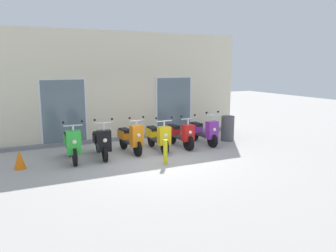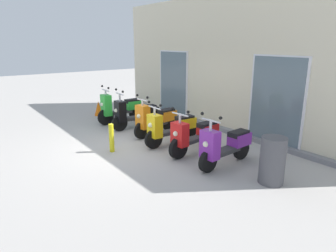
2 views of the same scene
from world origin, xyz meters
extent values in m
plane|color=#A8A39E|center=(0.00, 0.00, 0.00)|extent=(40.00, 40.00, 0.00)
cube|color=beige|center=(0.00, 3.10, 1.98)|extent=(9.74, 0.30, 3.96)
cube|color=slate|center=(0.00, 2.85, 0.06)|extent=(9.74, 0.20, 0.12)
cube|color=silver|center=(-2.11, 2.93, 1.15)|extent=(1.57, 0.04, 2.30)
cube|color=slate|center=(-2.11, 2.91, 1.15)|extent=(1.45, 0.02, 2.22)
cube|color=silver|center=(2.11, 2.93, 1.15)|extent=(1.57, 0.04, 2.30)
cube|color=slate|center=(2.11, 2.91, 1.15)|extent=(1.45, 0.02, 2.22)
cylinder|color=black|center=(-2.28, 0.32, 0.26)|extent=(0.11, 0.53, 0.53)
cylinder|color=black|center=(-2.23, 1.43, 0.26)|extent=(0.11, 0.53, 0.53)
cube|color=#2D2D30|center=(-2.26, 0.87, 0.36)|extent=(0.29, 0.70, 0.09)
cube|color=green|center=(-2.28, 0.36, 0.65)|extent=(0.39, 0.26, 0.66)
sphere|color=#F2EFCC|center=(-2.28, 0.23, 0.69)|extent=(0.12, 0.12, 0.12)
cube|color=green|center=(-2.24, 1.33, 0.55)|extent=(0.32, 0.53, 0.28)
cube|color=black|center=(-2.24, 1.29, 0.69)|extent=(0.28, 0.49, 0.11)
cylinder|color=silver|center=(-2.28, 0.36, 1.06)|extent=(0.06, 0.06, 0.19)
cylinder|color=silver|center=(-2.28, 0.36, 1.13)|extent=(0.50, 0.06, 0.04)
sphere|color=black|center=(-2.03, 0.35, 1.23)|extent=(0.07, 0.07, 0.07)
sphere|color=black|center=(-2.53, 0.37, 1.23)|extent=(0.07, 0.07, 0.07)
cylinder|color=black|center=(-1.42, 0.36, 0.24)|extent=(0.14, 0.49, 0.48)
cylinder|color=black|center=(-1.33, 1.48, 0.24)|extent=(0.14, 0.49, 0.48)
cube|color=#2D2D30|center=(-1.37, 0.92, 0.34)|extent=(0.32, 0.72, 0.09)
cube|color=black|center=(-1.42, 0.40, 0.61)|extent=(0.40, 0.27, 0.61)
sphere|color=#F2EFCC|center=(-1.43, 0.27, 0.65)|extent=(0.12, 0.12, 0.12)
cube|color=black|center=(-1.34, 1.38, 0.49)|extent=(0.34, 0.54, 0.28)
cube|color=black|center=(-1.34, 1.34, 0.63)|extent=(0.30, 0.50, 0.11)
cylinder|color=silver|center=(-1.42, 0.40, 1.02)|extent=(0.06, 0.06, 0.26)
cylinder|color=silver|center=(-1.42, 0.40, 1.13)|extent=(0.50, 0.08, 0.04)
sphere|color=black|center=(-1.17, 0.38, 1.23)|extent=(0.07, 0.07, 0.07)
sphere|color=black|center=(-1.66, 0.42, 1.23)|extent=(0.07, 0.07, 0.07)
cylinder|color=black|center=(-0.36, 0.50, 0.24)|extent=(0.13, 0.49, 0.49)
cylinder|color=black|center=(-0.47, 1.54, 0.24)|extent=(0.13, 0.49, 0.49)
cube|color=#2D2D30|center=(-0.42, 1.02, 0.34)|extent=(0.32, 0.67, 0.09)
cube|color=orange|center=(-0.37, 0.54, 0.63)|extent=(0.40, 0.28, 0.64)
sphere|color=#F2EFCC|center=(-0.35, 0.41, 0.67)|extent=(0.12, 0.12, 0.12)
cube|color=orange|center=(-0.46, 1.44, 0.52)|extent=(0.35, 0.55, 0.28)
cube|color=black|center=(-0.46, 1.40, 0.66)|extent=(0.31, 0.50, 0.11)
cylinder|color=silver|center=(-0.37, 0.54, 1.02)|extent=(0.06, 0.06, 0.19)
cylinder|color=silver|center=(-0.37, 0.54, 1.09)|extent=(0.45, 0.08, 0.04)
sphere|color=black|center=(-0.14, 0.56, 1.19)|extent=(0.07, 0.07, 0.07)
sphere|color=black|center=(-0.59, 0.51, 1.19)|extent=(0.07, 0.07, 0.07)
cylinder|color=black|center=(0.47, 0.33, 0.24)|extent=(0.10, 0.49, 0.49)
cylinder|color=black|center=(0.50, 1.45, 0.24)|extent=(0.10, 0.49, 0.49)
cube|color=#2D2D30|center=(0.49, 0.89, 0.34)|extent=(0.27, 0.70, 0.09)
cube|color=yellow|center=(0.47, 0.37, 0.59)|extent=(0.39, 0.25, 0.57)
sphere|color=#F2EFCC|center=(0.47, 0.24, 0.63)|extent=(0.12, 0.12, 0.12)
cube|color=yellow|center=(0.50, 1.35, 0.51)|extent=(0.31, 0.53, 0.28)
cube|color=black|center=(0.49, 1.31, 0.65)|extent=(0.27, 0.49, 0.11)
cylinder|color=silver|center=(0.47, 0.37, 0.96)|extent=(0.06, 0.06, 0.22)
cylinder|color=silver|center=(0.47, 0.37, 1.05)|extent=(0.52, 0.05, 0.04)
sphere|color=black|center=(0.73, 0.36, 1.15)|extent=(0.07, 0.07, 0.07)
sphere|color=black|center=(0.22, 0.37, 1.15)|extent=(0.07, 0.07, 0.07)
cylinder|color=black|center=(1.37, 0.41, 0.25)|extent=(0.15, 0.51, 0.51)
cylinder|color=black|center=(1.29, 1.50, 0.25)|extent=(0.15, 0.51, 0.51)
cube|color=#2D2D30|center=(1.33, 0.95, 0.35)|extent=(0.31, 0.69, 0.09)
cube|color=red|center=(1.37, 0.45, 0.58)|extent=(0.40, 0.27, 0.53)
sphere|color=#F2EFCC|center=(1.38, 0.32, 0.62)|extent=(0.12, 0.12, 0.12)
cube|color=red|center=(1.30, 1.40, 0.50)|extent=(0.34, 0.54, 0.28)
cube|color=black|center=(1.30, 1.36, 0.64)|extent=(0.30, 0.50, 0.11)
cylinder|color=silver|center=(1.37, 0.45, 0.95)|extent=(0.06, 0.06, 0.24)
cylinder|color=silver|center=(1.37, 0.45, 1.05)|extent=(0.51, 0.08, 0.04)
sphere|color=black|center=(1.62, 0.47, 1.15)|extent=(0.07, 0.07, 0.07)
sphere|color=black|center=(1.12, 0.43, 1.15)|extent=(0.07, 0.07, 0.07)
cylinder|color=black|center=(2.32, 0.44, 0.23)|extent=(0.14, 0.47, 0.47)
cylinder|color=black|center=(2.24, 1.56, 0.23)|extent=(0.14, 0.47, 0.47)
cube|color=#2D2D30|center=(2.28, 1.00, 0.33)|extent=(0.31, 0.71, 0.09)
cube|color=purple|center=(2.31, 0.48, 0.59)|extent=(0.40, 0.26, 0.59)
sphere|color=#F2EFCC|center=(2.32, 0.35, 0.63)|extent=(0.12, 0.12, 0.12)
cube|color=purple|center=(2.25, 1.46, 0.50)|extent=(0.33, 0.54, 0.28)
cube|color=black|center=(2.25, 1.42, 0.64)|extent=(0.29, 0.50, 0.11)
cylinder|color=silver|center=(2.31, 0.48, 0.99)|extent=(0.06, 0.06, 0.25)
cylinder|color=silver|center=(2.31, 0.48, 1.10)|extent=(0.48, 0.07, 0.04)
sphere|color=black|center=(2.55, 0.49, 1.20)|extent=(0.07, 0.07, 0.07)
sphere|color=black|center=(2.07, 0.46, 1.20)|extent=(0.07, 0.07, 0.07)
cone|color=orange|center=(-3.66, 0.68, 0.26)|extent=(0.32, 0.32, 0.52)
cylinder|color=yellow|center=(0.05, -0.62, 0.35)|extent=(0.12, 0.12, 0.70)
cylinder|color=#4C4C51|center=(3.39, 1.07, 0.46)|extent=(0.47, 0.47, 0.91)
camera|label=1|loc=(-3.85, -8.79, 2.75)|focal=35.62mm
camera|label=2|loc=(6.44, -3.64, 2.62)|focal=32.07mm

